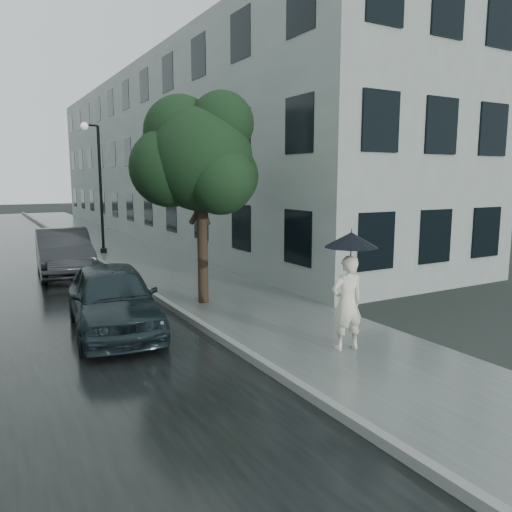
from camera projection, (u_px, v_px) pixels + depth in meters
ground at (303, 337)px, 10.16m from camera, size 120.00×120.00×0.00m
sidewalk at (140, 256)px, 20.57m from camera, size 3.50×60.00×0.01m
kerb_near at (95, 258)px, 19.66m from camera, size 0.15×60.00×0.15m
building_near at (187, 155)px, 28.87m from camera, size 7.02×36.00×9.00m
pedestrian at (347, 303)px, 9.30m from camera, size 0.70×0.51×1.79m
umbrella at (351, 240)px, 9.10m from camera, size 1.05×1.05×1.34m
street_tree at (199, 158)px, 12.50m from camera, size 3.38×3.07×5.35m
lamp_post at (97, 180)px, 21.00m from camera, size 0.84×0.36×5.47m
car_near at (113, 298)px, 10.46m from camera, size 2.14×4.33×1.42m
car_far at (64, 252)px, 16.67m from camera, size 1.93×4.71×1.52m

